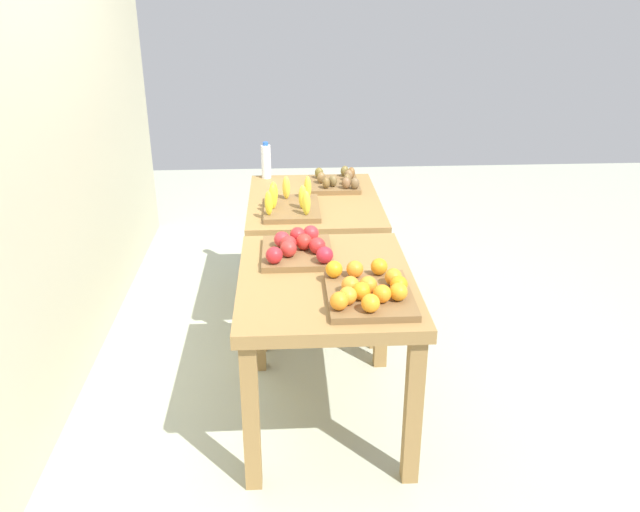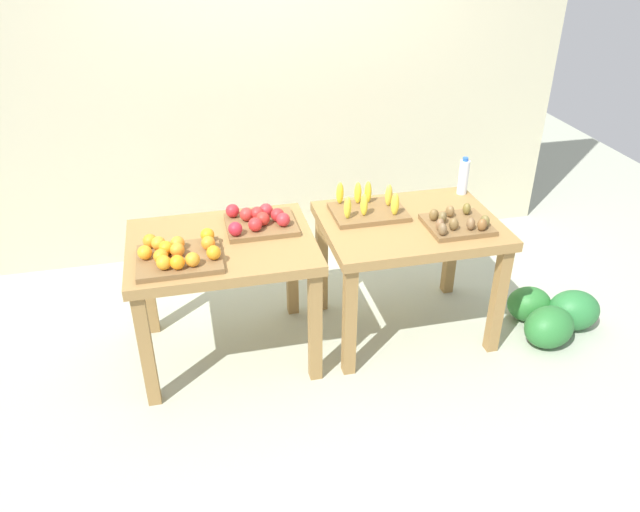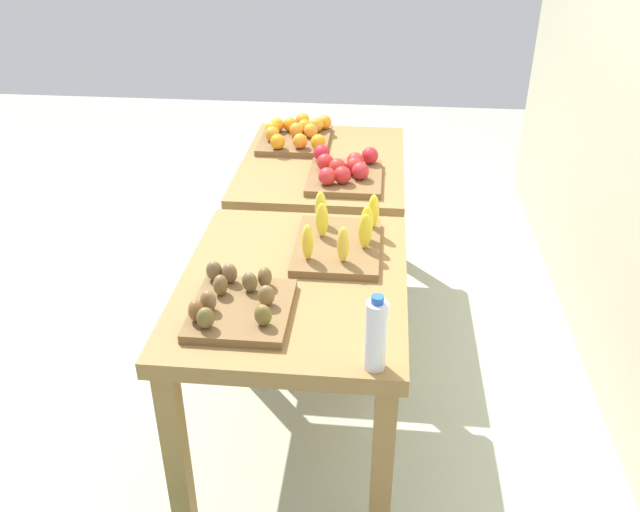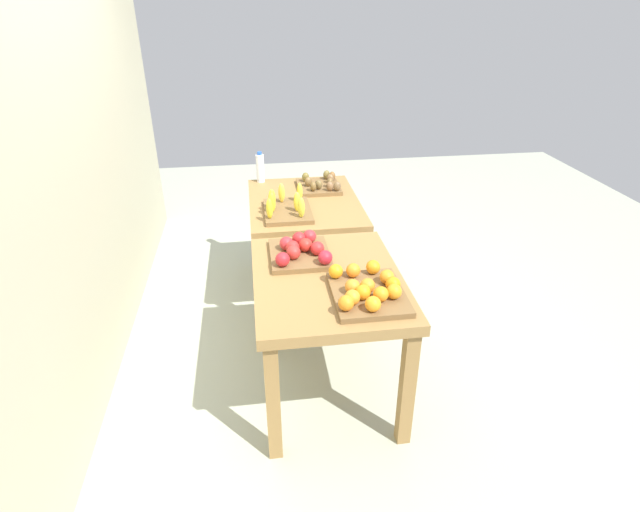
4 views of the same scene
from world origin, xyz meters
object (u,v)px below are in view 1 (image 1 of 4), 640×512
display_table_left (326,299)px  display_table_right (314,216)px  water_bottle (266,161)px  apple_bin (298,248)px  kiwi_bin (336,182)px  watermelon_pile (342,240)px  banana_crate (291,204)px  orange_bin (368,290)px

display_table_left → display_table_right: size_ratio=1.00×
display_table_left → water_bottle: size_ratio=4.24×
apple_bin → water_bottle: water_bottle is taller
display_table_right → kiwi_bin: kiwi_bin is taller
display_table_right → watermelon_pile: bearing=-15.9°
kiwi_bin → water_bottle: bearing=62.4°
display_table_left → apple_bin: bearing=27.2°
display_table_left → banana_crate: size_ratio=2.36×
display_table_left → water_bottle: (1.58, 0.30, 0.23)m
kiwi_bin → display_table_right: bearing=146.3°
display_table_left → orange_bin: bearing=-145.1°
display_table_left → display_table_right: (1.12, 0.00, 0.00)m
orange_bin → banana_crate: banana_crate is taller
display_table_left → watermelon_pile: size_ratio=1.66×
display_table_right → kiwi_bin: size_ratio=2.89×
display_table_right → kiwi_bin: 0.31m
apple_bin → water_bottle: bearing=7.5°
banana_crate → kiwi_bin: size_ratio=1.22×
orange_bin → kiwi_bin: 1.58m
display_table_left → apple_bin: (0.24, 0.12, 0.16)m
orange_bin → apple_bin: (0.47, 0.29, 0.00)m
banana_crate → watermelon_pile: banana_crate is taller
orange_bin → apple_bin: size_ratio=1.06×
banana_crate → water_bottle: size_ratio=1.80×
display_table_right → water_bottle: 0.60m
kiwi_bin → water_bottle: (0.24, 0.45, 0.08)m
banana_crate → water_bottle: water_bottle is taller
display_table_left → kiwi_bin: size_ratio=2.89×
display_table_right → display_table_left: bearing=180.0°
display_table_right → orange_bin: 1.38m
banana_crate → display_table_left: bearing=-170.8°
orange_bin → kiwi_bin: (1.58, 0.01, -0.01)m
watermelon_pile → water_bottle: bearing=129.3°
kiwi_bin → display_table_left: bearing=173.6°
banana_crate → kiwi_bin: bearing=-33.5°
water_bottle → orange_bin: bearing=-165.7°
orange_bin → watermelon_pile: orange_bin is taller
orange_bin → watermelon_pile: bearing=-2.4°
orange_bin → watermelon_pile: size_ratio=0.70×
apple_bin → banana_crate: banana_crate is taller
banana_crate → display_table_right: bearing=-33.3°
display_table_left → apple_bin: apple_bin is taller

